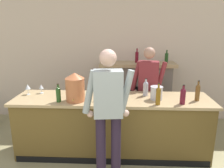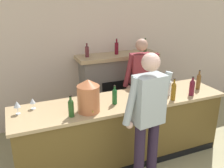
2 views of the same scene
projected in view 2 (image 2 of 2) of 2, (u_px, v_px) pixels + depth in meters
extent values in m
cube|color=beige|center=(87.00, 52.00, 4.82)|extent=(12.00, 0.07, 2.75)
cube|color=brown|center=(122.00, 131.00, 3.81)|extent=(3.10, 0.71, 0.94)
cube|color=tan|center=(122.00, 101.00, 3.64)|extent=(3.17, 0.78, 0.04)
cube|color=black|center=(132.00, 168.00, 3.64)|extent=(3.04, 0.01, 0.10)
cube|color=gray|center=(117.00, 88.00, 5.04)|extent=(1.43, 0.44, 1.28)
cube|color=black|center=(121.00, 100.00, 4.89)|extent=(0.79, 0.02, 0.82)
cube|color=tan|center=(117.00, 56.00, 4.79)|extent=(1.59, 0.52, 0.07)
cylinder|color=#592529|center=(87.00, 52.00, 4.52)|extent=(0.07, 0.07, 0.19)
cylinder|color=#592529|center=(87.00, 45.00, 4.48)|extent=(0.03, 0.03, 0.06)
cylinder|color=maroon|center=(117.00, 48.00, 4.73)|extent=(0.07, 0.07, 0.22)
cylinder|color=maroon|center=(117.00, 41.00, 4.68)|extent=(0.03, 0.03, 0.07)
cylinder|color=#1B4219|center=(145.00, 47.00, 4.96)|extent=(0.07, 0.07, 0.20)
cylinder|color=#1B4219|center=(145.00, 40.00, 4.91)|extent=(0.03, 0.03, 0.07)
cylinder|color=#261B2C|center=(152.00, 155.00, 3.18)|extent=(0.13, 0.13, 1.00)
cylinder|color=#261B2C|center=(139.00, 160.00, 3.09)|extent=(0.13, 0.13, 1.00)
cube|color=#949F9F|center=(149.00, 100.00, 2.87)|extent=(0.38, 0.26, 0.59)
cylinder|color=#949F9F|center=(163.00, 94.00, 2.98)|extent=(0.20, 0.08, 0.57)
sphere|color=#CDA28E|center=(161.00, 116.00, 3.10)|extent=(0.09, 0.09, 0.09)
cylinder|color=#949F9F|center=(131.00, 102.00, 2.77)|extent=(0.20, 0.08, 0.57)
sphere|color=#CDA28E|center=(129.00, 125.00, 2.89)|extent=(0.09, 0.09, 0.09)
sphere|color=#CDA28E|center=(151.00, 62.00, 2.71)|extent=(0.21, 0.21, 0.21)
cylinder|color=#453F2D|center=(134.00, 108.00, 4.55)|extent=(0.13, 0.13, 0.95)
cube|color=black|center=(135.00, 131.00, 4.64)|extent=(0.12, 0.25, 0.07)
cylinder|color=#453F2D|center=(144.00, 107.00, 4.61)|extent=(0.13, 0.13, 0.95)
cube|color=black|center=(145.00, 129.00, 4.69)|extent=(0.12, 0.25, 0.07)
cube|color=maroon|center=(141.00, 69.00, 4.33)|extent=(0.38, 0.25, 0.54)
cylinder|color=maroon|center=(129.00, 71.00, 4.25)|extent=(0.20, 0.08, 0.57)
sphere|color=tan|center=(129.00, 88.00, 4.34)|extent=(0.09, 0.09, 0.09)
cylinder|color=maroon|center=(153.00, 69.00, 4.38)|extent=(0.20, 0.08, 0.57)
sphere|color=tan|center=(153.00, 85.00, 4.46)|extent=(0.09, 0.09, 0.09)
sphere|color=tan|center=(142.00, 45.00, 4.19)|extent=(0.21, 0.21, 0.21)
cylinder|color=#BB683D|center=(89.00, 99.00, 3.22)|extent=(0.29, 0.29, 0.36)
cone|color=#BB683D|center=(88.00, 83.00, 3.15)|extent=(0.29, 0.29, 0.09)
cylinder|color=#B29333|center=(93.00, 112.00, 3.12)|extent=(0.02, 0.04, 0.02)
cylinder|color=silver|center=(165.00, 88.00, 3.82)|extent=(0.19, 0.19, 0.20)
cylinder|color=silver|center=(165.00, 82.00, 3.78)|extent=(0.20, 0.20, 0.01)
cylinder|color=#244B1C|center=(71.00, 109.00, 3.11)|extent=(0.07, 0.07, 0.20)
sphere|color=#244B1C|center=(71.00, 102.00, 3.08)|extent=(0.07, 0.07, 0.07)
cylinder|color=#244B1C|center=(70.00, 99.00, 3.07)|extent=(0.03, 0.03, 0.08)
cylinder|color=black|center=(70.00, 96.00, 3.05)|extent=(0.03, 0.03, 0.01)
cylinder|color=brown|center=(198.00, 83.00, 4.01)|extent=(0.07, 0.07, 0.22)
sphere|color=brown|center=(199.00, 76.00, 3.98)|extent=(0.07, 0.07, 0.07)
cylinder|color=brown|center=(199.00, 73.00, 3.96)|extent=(0.03, 0.03, 0.09)
cylinder|color=black|center=(200.00, 71.00, 3.95)|extent=(0.03, 0.03, 0.01)
cylinder|color=#AAA6B4|center=(150.00, 85.00, 3.92)|extent=(0.08, 0.08, 0.20)
sphere|color=#AAA6B4|center=(150.00, 79.00, 3.88)|extent=(0.08, 0.08, 0.08)
cylinder|color=#AAA6B4|center=(150.00, 77.00, 3.87)|extent=(0.03, 0.03, 0.08)
cylinder|color=black|center=(151.00, 74.00, 3.85)|extent=(0.04, 0.04, 0.01)
cylinder|color=#5B1323|center=(192.00, 89.00, 3.77)|extent=(0.08, 0.08, 0.20)
sphere|color=#5B1323|center=(193.00, 83.00, 3.74)|extent=(0.08, 0.08, 0.08)
cylinder|color=#5B1323|center=(193.00, 80.00, 3.73)|extent=(0.03, 0.03, 0.08)
cylinder|color=black|center=(193.00, 77.00, 3.71)|extent=(0.04, 0.04, 0.01)
cylinder|color=brown|center=(173.00, 93.00, 3.60)|extent=(0.07, 0.07, 0.23)
sphere|color=brown|center=(174.00, 85.00, 3.56)|extent=(0.07, 0.07, 0.07)
cylinder|color=brown|center=(174.00, 82.00, 3.55)|extent=(0.03, 0.03, 0.09)
cylinder|color=black|center=(175.00, 79.00, 3.53)|extent=(0.03, 0.03, 0.01)
cylinder|color=#195523|center=(115.00, 98.00, 3.48)|extent=(0.07, 0.07, 0.19)
sphere|color=#195523|center=(115.00, 91.00, 3.45)|extent=(0.07, 0.07, 0.07)
cylinder|color=#195523|center=(115.00, 89.00, 3.43)|extent=(0.03, 0.03, 0.07)
cylinder|color=black|center=(115.00, 86.00, 3.42)|extent=(0.03, 0.03, 0.01)
cylinder|color=silver|center=(33.00, 108.00, 3.36)|extent=(0.07, 0.07, 0.01)
cylinder|color=silver|center=(33.00, 106.00, 3.34)|extent=(0.01, 0.01, 0.08)
cone|color=silver|center=(32.00, 101.00, 3.32)|extent=(0.08, 0.08, 0.07)
cylinder|color=silver|center=(18.00, 114.00, 3.21)|extent=(0.06, 0.06, 0.01)
cylinder|color=silver|center=(18.00, 110.00, 3.20)|extent=(0.01, 0.01, 0.09)
cone|color=silver|center=(17.00, 104.00, 3.17)|extent=(0.09, 0.09, 0.08)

